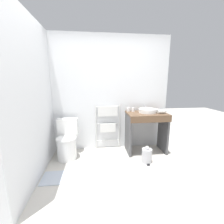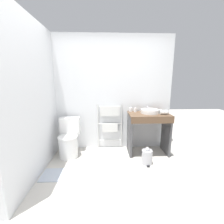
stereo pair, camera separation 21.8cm
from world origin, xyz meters
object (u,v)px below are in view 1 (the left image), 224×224
object	(u,v)px
towel_radiator	(108,120)
trash_bin	(147,155)
cup_near_wall	(128,109)
cup_near_edge	(133,110)
toilet	(67,142)
hair_dryer	(161,111)
sink_basin	(147,111)

from	to	relation	value
towel_radiator	trash_bin	size ratio (longest dim) A/B	3.06
towel_radiator	cup_near_wall	world-z (taller)	towel_radiator
cup_near_wall	cup_near_edge	xyz separation A→B (m)	(0.09, -0.05, 0.00)
cup_near_wall	trash_bin	xyz separation A→B (m)	(0.22, -0.65, -0.77)
toilet	cup_near_edge	distance (m)	1.53
hair_dryer	trash_bin	world-z (taller)	hair_dryer
cup_near_wall	towel_radiator	bearing A→B (deg)	174.00
cup_near_wall	trash_bin	bearing A→B (deg)	-71.17
sink_basin	hair_dryer	size ratio (longest dim) A/B	1.86
toilet	cup_near_wall	size ratio (longest dim) A/B	8.80
towel_radiator	sink_basin	distance (m)	0.88
toilet	trash_bin	size ratio (longest dim) A/B	2.35
hair_dryer	cup_near_edge	bearing A→B (deg)	155.69
hair_dryer	cup_near_wall	bearing A→B (deg)	155.35
hair_dryer	towel_radiator	bearing A→B (deg)	162.77
towel_radiator	sink_basin	xyz separation A→B (m)	(0.82, -0.22, 0.24)
cup_near_edge	hair_dryer	distance (m)	0.58
towel_radiator	trash_bin	distance (m)	1.10
cup_near_edge	sink_basin	bearing A→B (deg)	-24.69
towel_radiator	cup_near_edge	xyz separation A→B (m)	(0.55, -0.09, 0.24)
sink_basin	cup_near_wall	size ratio (longest dim) A/B	4.21
towel_radiator	sink_basin	world-z (taller)	towel_radiator
sink_basin	cup_near_edge	xyz separation A→B (m)	(-0.28, 0.13, 0.00)
cup_near_edge	towel_radiator	bearing A→B (deg)	170.22
toilet	hair_dryer	bearing A→B (deg)	-0.68
toilet	cup_near_wall	xyz separation A→B (m)	(1.30, 0.26, 0.59)
cup_near_wall	toilet	bearing A→B (deg)	-168.59
sink_basin	cup_near_wall	world-z (taller)	cup_near_wall
toilet	trash_bin	world-z (taller)	toilet
trash_bin	sink_basin	bearing A→B (deg)	72.67
towel_radiator	cup_near_edge	size ratio (longest dim) A/B	11.39
towel_radiator	cup_near_edge	distance (m)	0.60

